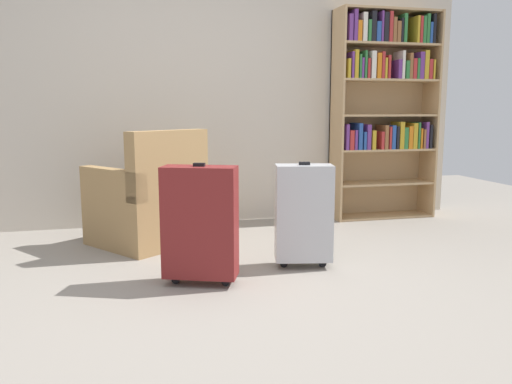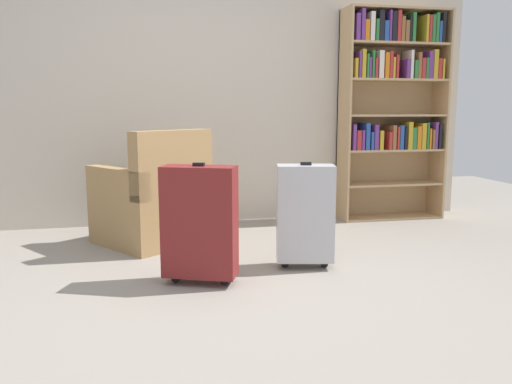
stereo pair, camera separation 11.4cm
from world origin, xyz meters
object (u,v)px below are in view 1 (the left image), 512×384
at_px(armchair, 149,204).
at_px(suitcase_silver, 304,213).
at_px(bookshelf, 384,98).
at_px(mug, 205,236).
at_px(suitcase_dark_red, 200,222).

bearing_deg(armchair, suitcase_silver, -41.42).
height_order(bookshelf, suitcase_silver, bookshelf).
distance_m(bookshelf, mug, 2.22).
bearing_deg(mug, armchair, 172.93).
distance_m(mug, suitcase_dark_red, 1.07).
relative_size(mug, suitcase_silver, 0.17).
xyz_separation_m(bookshelf, suitcase_silver, (-1.28, -1.39, -0.79)).
bearing_deg(suitcase_dark_red, mug, 80.28).
relative_size(bookshelf, mug, 16.41).
height_order(bookshelf, mug, bookshelf).
height_order(armchair, mug, armchair).
distance_m(suitcase_silver, suitcase_dark_red, 0.74).
bearing_deg(suitcase_silver, suitcase_dark_red, -165.47).
bearing_deg(suitcase_silver, bookshelf, 47.53).
bearing_deg(bookshelf, suitcase_silver, -132.47).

